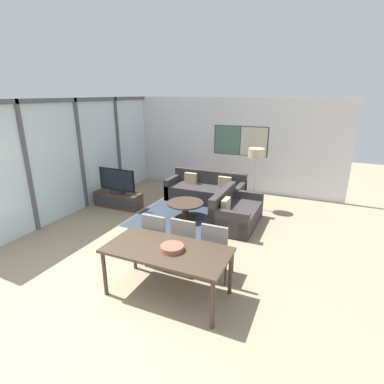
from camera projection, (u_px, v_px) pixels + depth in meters
name	position (u px, v px, depth m)	size (l,w,h in m)	color
ground_plane	(94.00, 308.00, 4.25)	(24.00, 24.00, 0.00)	#9E896B
wall_back	(228.00, 145.00, 9.14)	(6.89, 0.09, 2.80)	silver
window_wall_left	(80.00, 150.00, 7.57)	(0.07, 6.15, 2.80)	silver
area_rug	(185.00, 217.00, 7.34)	(2.39, 2.15, 0.01)	#333D4C
tv_console	(118.00, 200.00, 7.98)	(1.29, 0.44, 0.40)	#423326
television	(117.00, 181.00, 7.82)	(1.07, 0.20, 0.65)	#2D2D33
sofa_main	(206.00, 191.00, 8.46)	(2.15, 0.88, 0.80)	#383333
sofa_side	(234.00, 213.00, 6.90)	(0.88, 1.55, 0.80)	#383333
coffee_table	(185.00, 206.00, 7.25)	(0.88, 0.88, 0.40)	#423326
dining_table	(167.00, 253.00, 4.34)	(1.82, 0.89, 0.77)	#423326
dining_chair_left	(158.00, 238.00, 5.14)	(0.46, 0.46, 1.00)	gray
dining_chair_centre	(186.00, 244.00, 4.96)	(0.46, 0.46, 1.00)	gray
dining_chair_right	(216.00, 250.00, 4.77)	(0.46, 0.46, 1.00)	gray
fruit_bowl	(172.00, 248.00, 4.27)	(0.34, 0.34, 0.08)	#995642
floor_lamp	(256.00, 157.00, 7.49)	(0.40, 0.40, 1.60)	#2D2D33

